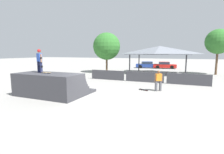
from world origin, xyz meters
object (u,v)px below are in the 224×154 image
at_px(skateboard_on_deck, 46,72).
at_px(tree_far_back, 218,42).
at_px(skateboard_on_ground, 143,90).
at_px(parked_car_blue, 148,65).
at_px(tree_beside_pavilion, 107,46).
at_px(skater_on_deck, 39,59).
at_px(parked_car_red, 165,65).
at_px(bystander_walking, 158,80).

distance_m(skateboard_on_deck, tree_far_back, 22.35).
bearing_deg(skateboard_on_ground, skateboard_on_deck, 53.79).
xyz_separation_m(tree_far_back, parked_car_blue, (-10.77, 6.76, -3.85)).
distance_m(skateboard_on_deck, parked_car_blue, 25.05).
height_order(skateboard_on_ground, tree_beside_pavilion, tree_beside_pavilion).
relative_size(skater_on_deck, parked_car_red, 0.38).
distance_m(skater_on_deck, tree_beside_pavilion, 14.58).
bearing_deg(skater_on_deck, tree_far_back, 73.54).
relative_size(bystander_walking, skateboard_on_ground, 1.99).
distance_m(skater_on_deck, skateboard_on_ground, 8.19).
bearing_deg(skater_on_deck, bystander_walking, 50.57).
relative_size(skateboard_on_deck, parked_car_blue, 0.17).
xyz_separation_m(bystander_walking, tree_beside_pavilion, (-9.08, 9.93, 3.01)).
relative_size(skateboard_on_deck, skateboard_on_ground, 0.98).
bearing_deg(tree_far_back, skateboard_on_deck, -124.84).
relative_size(skateboard_on_ground, parked_car_red, 0.19).
relative_size(parked_car_blue, parked_car_red, 1.08).
bearing_deg(tree_beside_pavilion, skateboard_on_ground, -51.85).
bearing_deg(parked_car_blue, skateboard_on_deck, -104.63).
height_order(skateboard_on_deck, parked_car_blue, skateboard_on_deck).
bearing_deg(tree_far_back, skater_on_deck, -126.38).
height_order(skateboard_on_deck, bystander_walking, skateboard_on_deck).
distance_m(tree_beside_pavilion, tree_far_back, 15.24).
relative_size(skater_on_deck, skateboard_on_ground, 2.02).
xyz_separation_m(tree_beside_pavilion, tree_far_back, (14.79, 3.65, 0.53)).
bearing_deg(skateboard_on_deck, skateboard_on_ground, 44.66).
height_order(parked_car_blue, parked_car_red, same).
xyz_separation_m(skateboard_on_deck, bystander_walking, (6.96, 4.62, -0.74)).
bearing_deg(bystander_walking, tree_far_back, -147.05).
relative_size(skater_on_deck, tree_beside_pavilion, 0.28).
height_order(skater_on_deck, parked_car_red, skater_on_deck).
bearing_deg(parked_car_red, skateboard_on_ground, -95.46).
bearing_deg(parked_car_blue, bystander_walking, -86.31).
relative_size(bystander_walking, parked_car_red, 0.37).
height_order(bystander_walking, tree_far_back, tree_far_back).
distance_m(skateboard_on_ground, tree_beside_pavilion, 13.46).
xyz_separation_m(skateboard_on_deck, parked_car_red, (5.07, 25.29, -1.05)).
xyz_separation_m(skateboard_on_ground, tree_beside_pavilion, (-7.97, 10.14, 3.87)).
distance_m(skateboard_on_ground, parked_car_blue, 20.93).
bearing_deg(parked_car_blue, skater_on_deck, -106.17).
height_order(skateboard_on_ground, parked_car_blue, parked_car_blue).
xyz_separation_m(skateboard_on_deck, skateboard_on_ground, (5.84, 4.40, -1.59)).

